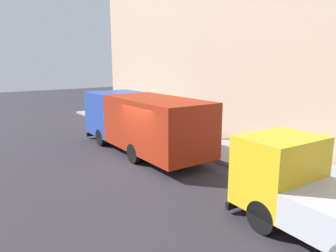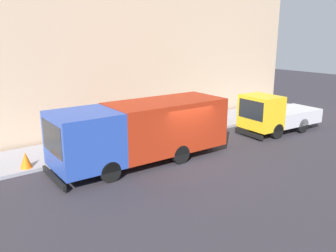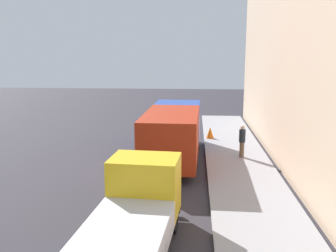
{
  "view_description": "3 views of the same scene",
  "coord_description": "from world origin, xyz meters",
  "px_view_note": "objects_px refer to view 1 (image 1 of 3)",
  "views": [
    {
      "loc": [
        -6.39,
        -10.59,
        4.25
      ],
      "look_at": [
        1.59,
        0.06,
        1.52
      ],
      "focal_mm": 33.07,
      "sensor_mm": 36.0,
      "label": 1
    },
    {
      "loc": [
        -11.47,
        10.06,
        5.72
      ],
      "look_at": [
        0.73,
        0.72,
        1.66
      ],
      "focal_mm": 37.53,
      "sensor_mm": 36.0,
      "label": 2
    },
    {
      "loc": [
        2.4,
        -17.54,
        5.65
      ],
      "look_at": [
        0.99,
        1.92,
        1.78
      ],
      "focal_mm": 40.46,
      "sensor_mm": 36.0,
      "label": 3
    }
  ],
  "objects_px": {
    "pedestrian_walking": "(195,121)",
    "large_utility_truck": "(142,120)",
    "small_flatbed_truck": "(320,197)",
    "traffic_cone_orange": "(132,122)"
  },
  "relations": [
    {
      "from": "small_flatbed_truck",
      "to": "pedestrian_walking",
      "type": "xyz_separation_m",
      "value": [
        4.16,
        9.2,
        -0.01
      ]
    },
    {
      "from": "large_utility_truck",
      "to": "small_flatbed_truck",
      "type": "relative_size",
      "value": 1.54
    },
    {
      "from": "pedestrian_walking",
      "to": "large_utility_truck",
      "type": "bearing_deg",
      "value": -166.08
    },
    {
      "from": "large_utility_truck",
      "to": "pedestrian_walking",
      "type": "bearing_deg",
      "value": 5.14
    },
    {
      "from": "large_utility_truck",
      "to": "pedestrian_walking",
      "type": "relative_size",
      "value": 4.84
    },
    {
      "from": "large_utility_truck",
      "to": "traffic_cone_orange",
      "type": "height_order",
      "value": "large_utility_truck"
    },
    {
      "from": "small_flatbed_truck",
      "to": "traffic_cone_orange",
      "type": "bearing_deg",
      "value": 83.35
    },
    {
      "from": "small_flatbed_truck",
      "to": "traffic_cone_orange",
      "type": "relative_size",
      "value": 7.59
    },
    {
      "from": "pedestrian_walking",
      "to": "small_flatbed_truck",
      "type": "bearing_deg",
      "value": -103.76
    },
    {
      "from": "pedestrian_walking",
      "to": "traffic_cone_orange",
      "type": "height_order",
      "value": "pedestrian_walking"
    }
  ]
}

